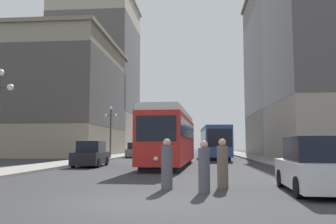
% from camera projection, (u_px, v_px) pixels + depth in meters
% --- Properties ---
extents(ground_plane, '(200.00, 200.00, 0.00)m').
position_uv_depth(ground_plane, '(126.00, 204.00, 8.96)').
color(ground_plane, '#303033').
extents(sidewalk_left, '(3.13, 120.00, 0.15)m').
position_uv_depth(sidewalk_left, '(125.00, 155.00, 49.37)').
color(sidewalk_left, gray).
rests_on(sidewalk_left, ground).
extents(sidewalk_right, '(3.13, 120.00, 0.15)m').
position_uv_depth(sidewalk_right, '(245.00, 155.00, 47.89)').
color(sidewalk_right, gray).
rests_on(sidewalk_right, ground).
extents(streetcar, '(3.19, 12.84, 3.89)m').
position_uv_depth(streetcar, '(171.00, 137.00, 24.48)').
color(streetcar, black).
rests_on(streetcar, ground).
extents(transit_bus, '(2.96, 11.11, 3.45)m').
position_uv_depth(transit_bus, '(215.00, 141.00, 37.22)').
color(transit_bus, black).
rests_on(transit_bus, ground).
extents(parked_car_left_near, '(2.07, 4.45, 1.82)m').
position_uv_depth(parked_car_left_near, '(91.00, 155.00, 24.37)').
color(parked_car_left_near, black).
rests_on(parked_car_left_near, ground).
extents(parked_car_left_mid, '(2.03, 4.55, 1.82)m').
position_uv_depth(parked_car_left_mid, '(135.00, 151.00, 41.73)').
color(parked_car_left_mid, black).
rests_on(parked_car_left_mid, ground).
extents(parked_car_right_far, '(2.05, 4.43, 1.82)m').
position_uv_depth(parked_car_right_far, '(315.00, 167.00, 11.10)').
color(parked_car_right_far, black).
rests_on(parked_car_right_far, ground).
extents(pedestrian_crossing_near, '(0.40, 0.40, 1.78)m').
position_uv_depth(pedestrian_crossing_near, '(223.00, 165.00, 12.28)').
color(pedestrian_crossing_near, '#6B5B4C').
rests_on(pedestrian_crossing_near, ground).
extents(pedestrian_crossing_far, '(0.38, 0.38, 1.69)m').
position_uv_depth(pedestrian_crossing_far, '(204.00, 168.00, 11.07)').
color(pedestrian_crossing_far, '#4C4C56').
rests_on(pedestrian_crossing_far, ground).
extents(pedestrian_on_sidewalk, '(0.40, 0.40, 1.77)m').
position_uv_depth(pedestrian_on_sidewalk, '(167.00, 166.00, 11.89)').
color(pedestrian_on_sidewalk, '#4C4C56').
rests_on(pedestrian_on_sidewalk, ground).
extents(lamp_post_left_far, '(1.41, 0.36, 5.64)m').
position_uv_depth(lamp_post_left_far, '(111.00, 124.00, 37.43)').
color(lamp_post_left_far, '#333338').
rests_on(lamp_post_left_far, sidewalk_left).
extents(building_left_corner, '(14.85, 16.06, 29.55)m').
position_uv_depth(building_left_corner, '(96.00, 73.00, 64.82)').
color(building_left_corner, '#B2A893').
rests_on(building_left_corner, ground).
extents(building_left_midblock, '(14.48, 20.05, 16.34)m').
position_uv_depth(building_left_midblock, '(64.00, 97.00, 48.48)').
color(building_left_midblock, gray).
rests_on(building_left_midblock, ground).
extents(building_right_corner, '(13.26, 17.20, 25.24)m').
position_uv_depth(building_right_corner, '(295.00, 68.00, 50.66)').
color(building_right_corner, gray).
rests_on(building_right_corner, ground).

